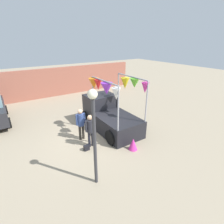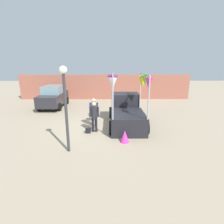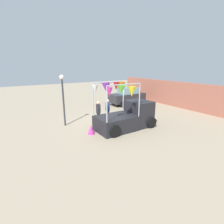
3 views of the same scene
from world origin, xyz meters
TOP-DOWN VIEW (x-y plane):
  - ground_plane at (0.00, 0.00)m, footprint 60.00×60.00m
  - vendor_truck at (1.56, 0.63)m, footprint 2.42×4.05m
  - parked_car at (-4.37, 5.16)m, footprint 1.88×4.00m
  - person_customer at (-0.30, -0.69)m, footprint 0.53×0.34m
  - person_vendor at (-0.41, 0.19)m, footprint 0.53×0.34m
  - handbag at (-0.65, -0.89)m, footprint 0.28×0.16m
  - street_lamp at (-1.24, -2.95)m, footprint 0.32×0.32m
  - brick_boundary_wall at (0.00, 8.83)m, footprint 18.00×0.36m
  - folded_kite_bundle_magenta at (1.28, -2.08)m, footprint 0.61×0.61m

SIDE VIEW (x-z plane):
  - ground_plane at x=0.00m, z-range 0.00..0.00m
  - handbag at x=-0.65m, z-range 0.00..0.28m
  - folded_kite_bundle_magenta at x=1.28m, z-range 0.00..0.60m
  - vendor_truck at x=1.56m, z-range -0.67..2.52m
  - parked_car at x=-4.37m, z-range 0.00..1.88m
  - person_customer at x=-0.30m, z-range 0.18..1.89m
  - person_vendor at x=-0.41m, z-range 0.18..1.92m
  - brick_boundary_wall at x=0.00m, z-range 0.00..2.60m
  - street_lamp at x=-1.24m, z-range 0.58..4.21m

